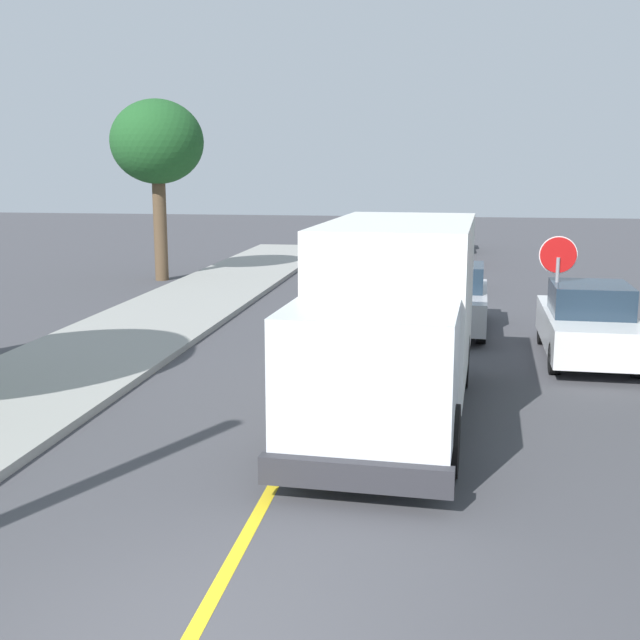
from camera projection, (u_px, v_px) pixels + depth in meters
name	position (u px, v px, depth m)	size (l,w,h in m)	color
centre_line_yellow	(337.00, 368.00, 16.61)	(0.16, 56.00, 0.01)	gold
box_truck	(394.00, 311.00, 13.22)	(2.77, 7.30, 3.20)	silver
parked_car_near	(451.00, 299.00, 20.32)	(1.99, 4.47, 1.67)	#B7B7BC
parked_car_mid	(430.00, 265.00, 27.32)	(1.85, 4.42, 1.67)	silver
parked_car_far	(436.00, 245.00, 33.87)	(1.97, 4.46, 1.67)	maroon
parked_car_furthest	(448.00, 234.00, 39.29)	(1.84, 4.42, 1.67)	#4C564C
parked_van_across	(588.00, 324.00, 17.20)	(1.93, 4.45, 1.67)	silver
stop_sign	(557.00, 273.00, 17.15)	(0.80, 0.10, 2.65)	gray
street_tree_down_block	(157.00, 144.00, 28.38)	(3.28, 3.28, 6.41)	brown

